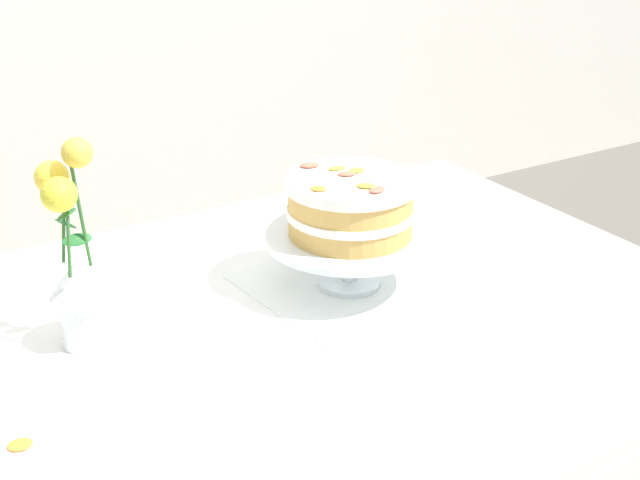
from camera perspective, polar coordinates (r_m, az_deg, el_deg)
name	(u,v)px	position (r m, az deg, el deg)	size (l,w,h in m)	color
dining_table	(303,371)	(1.42, -1.12, -8.71)	(1.40, 1.00, 0.74)	white
linen_napkin	(349,285)	(1.49, 1.97, -3.01)	(0.32, 0.32, 0.00)	white
cake_stand	(350,242)	(1.45, 2.01, -0.15)	(0.29, 0.29, 0.10)	silver
layer_cake	(351,205)	(1.43, 2.05, 2.33)	(0.22, 0.22, 0.11)	tan
flower_vase	(78,269)	(1.31, -15.81, -1.85)	(0.10, 0.11, 0.33)	silver
loose_petal_0	(20,444)	(1.18, -19.37, -12.74)	(0.03, 0.03, 0.00)	orange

